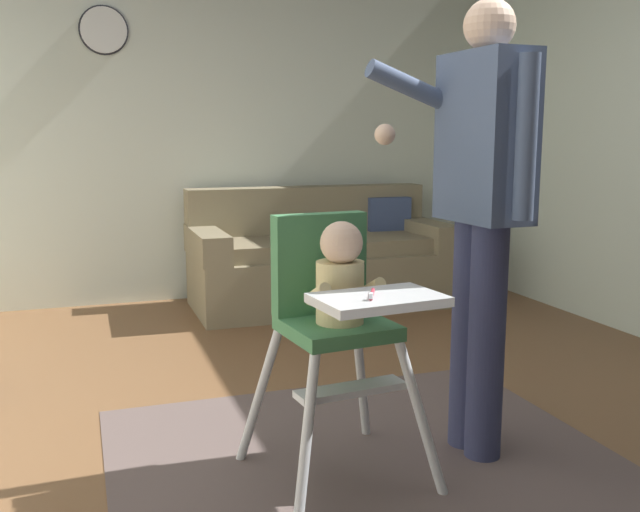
{
  "coord_description": "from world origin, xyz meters",
  "views": [
    {
      "loc": [
        -1.07,
        -2.47,
        1.24
      ],
      "look_at": [
        -0.21,
        0.04,
        0.79
      ],
      "focal_mm": 39.6,
      "sensor_mm": 36.0,
      "label": 1
    }
  ],
  "objects_px": {
    "couch": "(319,260)",
    "wall_clock": "(104,30)",
    "adult_standing": "(482,205)",
    "high_chair": "(337,300)"
  },
  "relations": [
    {
      "from": "wall_clock",
      "to": "couch",
      "type": "bearing_deg",
      "value": -18.27
    },
    {
      "from": "high_chair",
      "to": "wall_clock",
      "type": "xyz_separation_m",
      "value": [
        -0.62,
        3.08,
        1.31
      ]
    },
    {
      "from": "couch",
      "to": "adult_standing",
      "type": "bearing_deg",
      "value": -5.17
    },
    {
      "from": "high_chair",
      "to": "wall_clock",
      "type": "relative_size",
      "value": 2.84
    },
    {
      "from": "couch",
      "to": "adult_standing",
      "type": "xyz_separation_m",
      "value": [
        -0.23,
        -2.58,
        0.65
      ]
    },
    {
      "from": "high_chair",
      "to": "adult_standing",
      "type": "relative_size",
      "value": 0.56
    },
    {
      "from": "adult_standing",
      "to": "wall_clock",
      "type": "height_order",
      "value": "wall_clock"
    },
    {
      "from": "couch",
      "to": "high_chair",
      "type": "height_order",
      "value": "high_chair"
    },
    {
      "from": "adult_standing",
      "to": "high_chair",
      "type": "bearing_deg",
      "value": -0.53
    },
    {
      "from": "couch",
      "to": "wall_clock",
      "type": "xyz_separation_m",
      "value": [
        -1.44,
        0.48,
        1.65
      ]
    }
  ]
}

